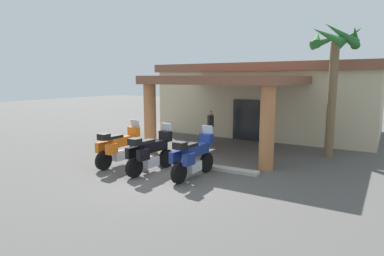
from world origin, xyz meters
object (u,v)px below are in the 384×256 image
motel_building (270,98)px  motorcycle_black (150,152)px  motorcycle_orange (119,147)px  pedestrian (211,124)px  motorcycle_blue (193,156)px  palm_tree_near_portico (334,59)px

motel_building → motorcycle_black: bearing=-93.5°
motorcycle_orange → motel_building: bearing=-9.9°
pedestrian → motel_building: bearing=61.2°
motorcycle_orange → motorcycle_black: 1.55m
motorcycle_blue → palm_tree_near_portico: 7.03m
motorcycle_black → palm_tree_near_portico: size_ratio=0.41×
motorcycle_orange → pedestrian: (0.99, 5.45, 0.24)m
motorcycle_black → pedestrian: size_ratio=1.36×
motel_building → pedestrian: 5.16m
motorcycle_black → motorcycle_blue: 1.56m
pedestrian → palm_tree_near_portico: (5.49, -0.14, 3.00)m
motorcycle_black → pedestrian: (-0.56, 5.60, 0.24)m
motorcycle_orange → palm_tree_near_portico: size_ratio=0.42×
motel_building → pedestrian: (-1.48, -4.82, -1.11)m
motorcycle_black → pedestrian: bearing=12.3°
motel_building → motorcycle_blue: size_ratio=5.63×
motorcycle_black → motorcycle_blue: size_ratio=1.00×
motorcycle_orange → palm_tree_near_portico: (6.48, 5.31, 3.24)m
pedestrian → palm_tree_near_portico: size_ratio=0.31×
palm_tree_near_portico → pedestrian: bearing=178.6°
pedestrian → motorcycle_black: bearing=-96.1°
motorcycle_orange → motorcycle_black: (1.55, -0.16, 0.00)m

